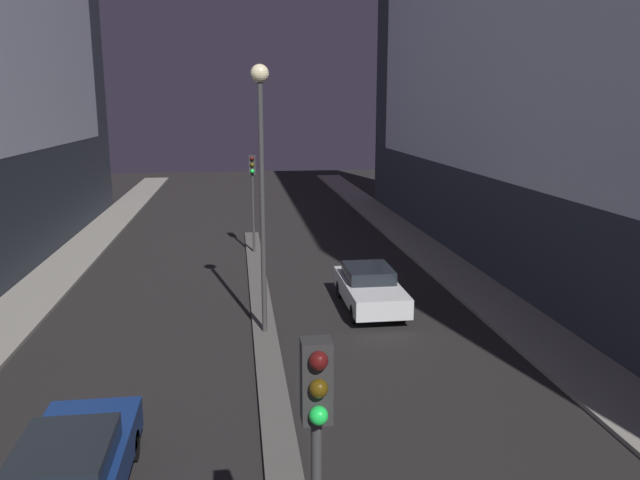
% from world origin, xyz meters
% --- Properties ---
extents(median_strip, '(0.75, 30.83, 0.13)m').
position_xyz_m(median_strip, '(0.00, 16.42, 0.07)').
color(median_strip, '#56544F').
rests_on(median_strip, ground).
extents(traffic_light_near, '(0.32, 0.42, 4.72)m').
position_xyz_m(traffic_light_near, '(0.00, 3.09, 3.59)').
color(traffic_light_near, '#383838').
rests_on(traffic_light_near, median_strip).
extents(traffic_light_mid, '(0.32, 0.42, 4.72)m').
position_xyz_m(traffic_light_mid, '(0.00, 27.03, 3.59)').
color(traffic_light_mid, '#383838').
rests_on(traffic_light_mid, median_strip).
extents(street_lamp, '(0.54, 0.54, 8.23)m').
position_xyz_m(street_lamp, '(0.00, 16.03, 5.83)').
color(street_lamp, '#383838').
rests_on(street_lamp, median_strip).
extents(car_left_lane, '(1.88, 4.57, 1.46)m').
position_xyz_m(car_left_lane, '(-3.88, 7.74, 0.76)').
color(car_left_lane, navy).
rests_on(car_left_lane, ground).
extents(car_right_lane, '(1.90, 4.68, 1.46)m').
position_xyz_m(car_right_lane, '(3.88, 18.27, 0.75)').
color(car_right_lane, silver).
rests_on(car_right_lane, ground).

